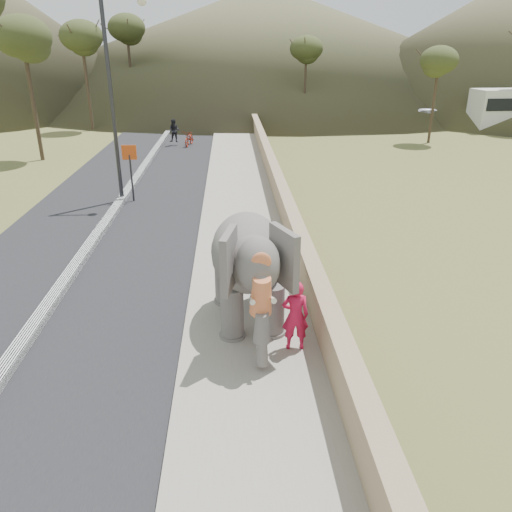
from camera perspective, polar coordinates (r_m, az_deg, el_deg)
The scene contains 12 objects.
ground at distance 9.11m, azimuth 0.02°, elevation -19.68°, with size 160.00×160.00×0.00m, color olive.
road at distance 18.39m, azimuth -17.47°, elevation 2.29°, with size 7.00×120.00×0.03m, color black.
median at distance 18.36m, azimuth -17.51°, elevation 2.56°, with size 0.35×120.00×0.22m, color black.
walkway at distance 17.78m, azimuth -1.69°, elevation 2.88°, with size 3.00×120.00×0.15m, color #9E9687.
parapet at distance 17.73m, azimuth 3.64°, elevation 4.41°, with size 0.30×120.00×1.10m, color tan.
lamppost at distance 21.39m, azimuth -15.54°, elevation 18.69°, with size 1.76×0.36×8.00m.
signboard at distance 21.72m, azimuth -14.18°, elevation 10.22°, with size 0.60×0.08×2.40m.
distant_car at distance 45.66m, azimuth 19.28°, elevation 14.86°, with size 1.70×4.23×1.44m, color silver.
hill_far at distance 76.89m, azimuth 1.06°, elevation 23.55°, with size 80.00×80.00×14.00m, color brown.
elephant_and_man at distance 11.48m, azimuth -0.89°, elevation -1.23°, with size 2.33×3.83×2.66m.
motorcyclist at distance 34.19m, azimuth -8.20°, elevation 13.44°, with size 1.83×1.97×1.74m.
trees at distance 35.95m, azimuth 0.85°, elevation 19.61°, with size 48.09×44.65×9.54m.
Camera 1 is at (-0.36, -6.70, 6.17)m, focal length 35.00 mm.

